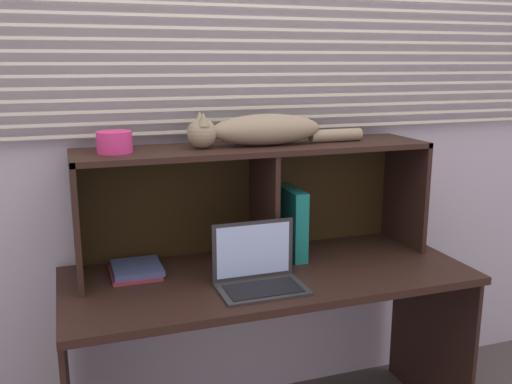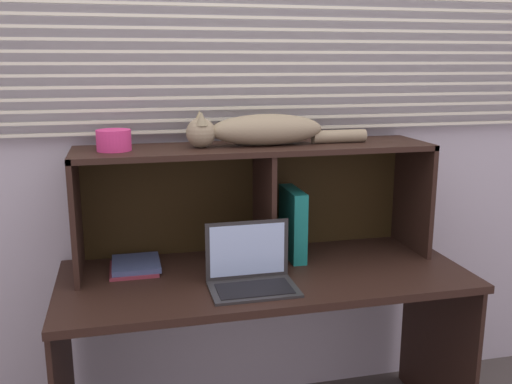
{
  "view_description": "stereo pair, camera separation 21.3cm",
  "coord_description": "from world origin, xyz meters",
  "px_view_note": "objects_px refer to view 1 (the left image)",
  "views": [
    {
      "loc": [
        -0.72,
        -1.78,
        1.54
      ],
      "look_at": [
        0.0,
        0.33,
        1.03
      ],
      "focal_mm": 39.86,
      "sensor_mm": 36.0,
      "label": 1
    },
    {
      "loc": [
        -0.52,
        -1.83,
        1.54
      ],
      "look_at": [
        0.0,
        0.33,
        1.03
      ],
      "focal_mm": 39.86,
      "sensor_mm": 36.0,
      "label": 2
    }
  ],
  "objects_px": {
    "laptop": "(259,273)",
    "small_basket": "(114,142)",
    "cat": "(260,130)",
    "book_stack": "(136,270)",
    "binder_upright": "(291,223)"
  },
  "relations": [
    {
      "from": "laptop",
      "to": "small_basket",
      "type": "bearing_deg",
      "value": 149.42
    },
    {
      "from": "laptop",
      "to": "cat",
      "type": "bearing_deg",
      "value": 69.49
    },
    {
      "from": "book_stack",
      "to": "small_basket",
      "type": "xyz_separation_m",
      "value": [
        -0.05,
        0.0,
        0.5
      ]
    },
    {
      "from": "cat",
      "to": "book_stack",
      "type": "relative_size",
      "value": 3.43
    },
    {
      "from": "cat",
      "to": "book_stack",
      "type": "xyz_separation_m",
      "value": [
        -0.51,
        -0.0,
        -0.52
      ]
    },
    {
      "from": "cat",
      "to": "laptop",
      "type": "xyz_separation_m",
      "value": [
        -0.1,
        -0.27,
        -0.49
      ]
    },
    {
      "from": "cat",
      "to": "small_basket",
      "type": "xyz_separation_m",
      "value": [
        -0.56,
        -0.0,
        -0.02
      ]
    },
    {
      "from": "binder_upright",
      "to": "book_stack",
      "type": "distance_m",
      "value": 0.66
    },
    {
      "from": "binder_upright",
      "to": "small_basket",
      "type": "xyz_separation_m",
      "value": [
        -0.7,
        0.0,
        0.37
      ]
    },
    {
      "from": "cat",
      "to": "laptop",
      "type": "distance_m",
      "value": 0.57
    },
    {
      "from": "cat",
      "to": "binder_upright",
      "type": "relative_size",
      "value": 2.53
    },
    {
      "from": "cat",
      "to": "binder_upright",
      "type": "height_order",
      "value": "cat"
    },
    {
      "from": "laptop",
      "to": "book_stack",
      "type": "bearing_deg",
      "value": 146.25
    },
    {
      "from": "binder_upright",
      "to": "small_basket",
      "type": "bearing_deg",
      "value": 180.0
    },
    {
      "from": "book_stack",
      "to": "laptop",
      "type": "bearing_deg",
      "value": -33.75
    }
  ]
}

